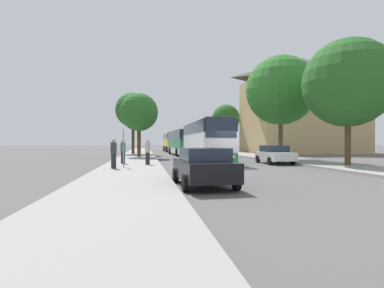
{
  "coord_description": "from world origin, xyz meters",
  "views": [
    {
      "loc": [
        -6.14,
        -19.18,
        1.73
      ],
      "look_at": [
        -0.82,
        14.48,
        1.52
      ],
      "focal_mm": 28.0,
      "sensor_mm": 36.0,
      "label": 1
    }
  ],
  "objects": [
    {
      "name": "parked_car_right_far",
      "position": [
        3.73,
        19.5,
        0.76
      ],
      "size": [
        2.12,
        4.43,
        1.46
      ],
      "rotation": [
        0.0,
        0.0,
        3.1
      ],
      "color": "red",
      "rests_on": "ground_plane"
    },
    {
      "name": "ground_plane",
      "position": [
        0.0,
        0.0,
        0.0
      ],
      "size": [
        300.0,
        300.0,
        0.0
      ],
      "primitive_type": "plane",
      "color": "#565454",
      "rests_on": "ground"
    },
    {
      "name": "parked_car_left_curb",
      "position": [
        -3.88,
        -7.74,
        0.78
      ],
      "size": [
        2.16,
        4.06,
        1.5
      ],
      "rotation": [
        0.0,
        0.0,
        0.04
      ],
      "color": "black",
      "rests_on": "ground_plane"
    },
    {
      "name": "pedestrian_waiting_far",
      "position": [
        -7.72,
        3.21,
        1.05
      ],
      "size": [
        0.36,
        0.36,
        1.78
      ],
      "rotation": [
        0.0,
        0.0,
        3.1
      ],
      "color": "#23232D",
      "rests_on": "sidewalk_left"
    },
    {
      "name": "building_right_background",
      "position": [
        18.3,
        24.88,
        7.53
      ],
      "size": [
        16.46,
        11.6,
        15.06
      ],
      "color": "tan",
      "rests_on": "ground_plane"
    },
    {
      "name": "tree_left_near",
      "position": [
        -7.71,
        21.96,
        6.06
      ],
      "size": [
        4.7,
        4.7,
        8.29
      ],
      "color": "#47331E",
      "rests_on": "sidewalk_left"
    },
    {
      "name": "pedestrian_walking_back",
      "position": [
        -7.98,
        -0.79,
        1.06
      ],
      "size": [
        0.36,
        0.36,
        1.79
      ],
      "rotation": [
        0.0,
        0.0,
        2.2
      ],
      "color": "#23232D",
      "rests_on": "sidewalk_left"
    },
    {
      "name": "pedestrian_waiting_near",
      "position": [
        -5.94,
        2.09,
        1.05
      ],
      "size": [
        0.36,
        0.36,
        1.79
      ],
      "rotation": [
        0.0,
        0.0,
        1.24
      ],
      "color": "#23232D",
      "rests_on": "sidewalk_left"
    },
    {
      "name": "bus_stop_sign",
      "position": [
        -7.47,
        0.15,
        1.64
      ],
      "size": [
        0.08,
        0.45,
        2.39
      ],
      "color": "gray",
      "rests_on": "sidewalk_left"
    },
    {
      "name": "bus_front",
      "position": [
        -0.89,
        6.43,
        1.87
      ],
      "size": [
        2.77,
        11.01,
        3.52
      ],
      "rotation": [
        0.0,
        0.0,
        -0.0
      ],
      "color": "#238942",
      "rests_on": "ground_plane"
    },
    {
      "name": "tree_left_far",
      "position": [
        -6.76,
        13.66,
        4.96
      ],
      "size": [
        4.12,
        4.12,
        6.89
      ],
      "color": "#47331E",
      "rests_on": "sidewalk_left"
    },
    {
      "name": "sidewalk_left",
      "position": [
        -7.0,
        0.0,
        0.07
      ],
      "size": [
        4.0,
        120.0,
        0.15
      ],
      "primitive_type": "cube",
      "color": "gray",
      "rests_on": "ground_plane"
    },
    {
      "name": "tree_right_near",
      "position": [
        7.79,
        -0.38,
        5.83
      ],
      "size": [
        6.1,
        6.1,
        8.74
      ],
      "color": "#513D23",
      "rests_on": "sidewalk_right"
    },
    {
      "name": "bus_middle",
      "position": [
        -1.14,
        20.15,
        1.74
      ],
      "size": [
        3.16,
        12.11,
        3.24
      ],
      "rotation": [
        0.0,
        0.0,
        0.03
      ],
      "color": "silver",
      "rests_on": "ground_plane"
    },
    {
      "name": "bus_rear",
      "position": [
        -1.19,
        35.39,
        1.79
      ],
      "size": [
        2.88,
        10.43,
        3.36
      ],
      "rotation": [
        0.0,
        0.0,
        0.01
      ],
      "color": "#2D2D2D",
      "rests_on": "ground_plane"
    },
    {
      "name": "sidewalk_right",
      "position": [
        7.0,
        0.0,
        0.07
      ],
      "size": [
        4.0,
        120.0,
        0.15
      ],
      "primitive_type": "cube",
      "color": "gray",
      "rests_on": "ground_plane"
    },
    {
      "name": "parked_car_right_near",
      "position": [
        4.1,
        3.37,
        0.76
      ],
      "size": [
        2.17,
        4.18,
        1.46
      ],
      "rotation": [
        0.0,
        0.0,
        3.11
      ],
      "color": "silver",
      "rests_on": "ground_plane"
    },
    {
      "name": "tree_right_mid",
      "position": [
        6.29,
        6.85,
        6.51
      ],
      "size": [
        6.4,
        6.4,
        9.57
      ],
      "color": "brown",
      "rests_on": "sidewalk_right"
    },
    {
      "name": "tree_right_far",
      "position": [
        8.19,
        32.62,
        5.98
      ],
      "size": [
        4.95,
        4.95,
        8.32
      ],
      "color": "#513D23",
      "rests_on": "sidewalk_right"
    }
  ]
}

